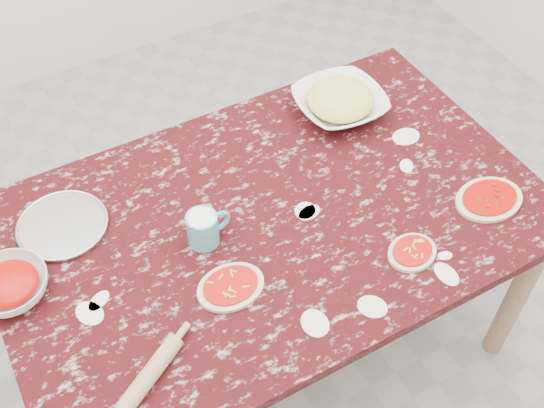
{
  "coord_description": "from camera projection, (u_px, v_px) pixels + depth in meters",
  "views": [
    {
      "loc": [
        -0.61,
        -1.1,
        2.25
      ],
      "look_at": [
        0.0,
        0.0,
        0.8
      ],
      "focal_mm": 43.75,
      "sensor_mm": 36.0,
      "label": 1
    }
  ],
  "objects": [
    {
      "name": "ground",
      "position": [
        272.0,
        341.0,
        2.52
      ],
      "size": [
        4.0,
        4.0,
        0.0
      ],
      "primitive_type": "plane",
      "color": "gray"
    },
    {
      "name": "worktable",
      "position": [
        272.0,
        233.0,
        2.02
      ],
      "size": [
        1.6,
        1.0,
        0.75
      ],
      "color": "black",
      "rests_on": "ground"
    },
    {
      "name": "pizza_tray",
      "position": [
        63.0,
        226.0,
        1.92
      ],
      "size": [
        0.33,
        0.33,
        0.01
      ],
      "primitive_type": "cylinder",
      "rotation": [
        0.0,
        0.0,
        -0.32
      ],
      "color": "#B2B2B7",
      "rests_on": "worktable"
    },
    {
      "name": "sauce_bowl",
      "position": [
        10.0,
        287.0,
        1.75
      ],
      "size": [
        0.27,
        0.27,
        0.07
      ],
      "primitive_type": "imported",
      "rotation": [
        0.0,
        0.0,
        0.37
      ],
      "color": "white",
      "rests_on": "worktable"
    },
    {
      "name": "cheese_bowl",
      "position": [
        340.0,
        104.0,
        2.23
      ],
      "size": [
        0.31,
        0.31,
        0.07
      ],
      "primitive_type": "imported",
      "rotation": [
        0.0,
        0.0,
        -0.04
      ],
      "color": "white",
      "rests_on": "worktable"
    },
    {
      "name": "flour_mug",
      "position": [
        204.0,
        228.0,
        1.85
      ],
      "size": [
        0.13,
        0.09,
        0.1
      ],
      "color": "#4D9DB9",
      "rests_on": "worktable"
    },
    {
      "name": "pizza_left",
      "position": [
        231.0,
        287.0,
        1.78
      ],
      "size": [
        0.19,
        0.15,
        0.02
      ],
      "color": "beige",
      "rests_on": "worktable"
    },
    {
      "name": "pizza_mid",
      "position": [
        412.0,
        252.0,
        1.86
      ],
      "size": [
        0.17,
        0.15,
        0.02
      ],
      "color": "beige",
      "rests_on": "worktable"
    },
    {
      "name": "pizza_right",
      "position": [
        489.0,
        199.0,
        1.99
      ],
      "size": [
        0.22,
        0.17,
        0.02
      ],
      "color": "beige",
      "rests_on": "worktable"
    },
    {
      "name": "rolling_pin",
      "position": [
        150.0,
        375.0,
        1.6
      ],
      "size": [
        0.21,
        0.15,
        0.04
      ],
      "primitive_type": "cylinder",
      "rotation": [
        0.0,
        1.57,
        0.54
      ],
      "color": "tan",
      "rests_on": "worktable"
    }
  ]
}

